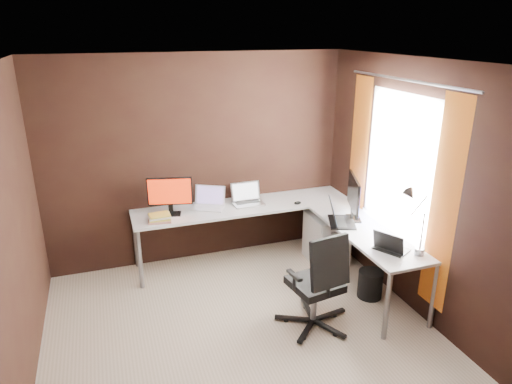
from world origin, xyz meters
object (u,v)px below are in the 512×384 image
laptop_silver (247,199)px  office_chair (316,299)px  drawer_pedestal (326,238)px  laptop_black_small (390,246)px  laptop_white (209,203)px  book_stack (160,218)px  monitor_left (170,194)px  wastebasket (370,284)px  monitor_right (354,196)px  desk_lamp (414,213)px  laptop_black_big (339,218)px

laptop_silver → office_chair: size_ratio=0.37×
drawer_pedestal → laptop_black_small: laptop_black_small is taller
laptop_white → book_stack: 0.66m
laptop_black_small → laptop_silver: bearing=-0.3°
drawer_pedestal → office_chair: (-0.71, -1.17, -0.00)m
laptop_silver → laptop_black_small: (0.90, -1.65, -0.01)m
drawer_pedestal → monitor_left: size_ratio=1.20×
book_stack → wastebasket: bearing=-28.2°
monitor_right → laptop_white: 1.69m
laptop_white → book_stack: (-0.62, -0.23, -0.01)m
laptop_white → desk_lamp: 2.36m
office_chair → laptop_white: bearing=103.3°
laptop_black_big → desk_lamp: bearing=-138.8°
monitor_right → laptop_white: monitor_right is taller
laptop_black_big → wastebasket: 0.78m
book_stack → monitor_right: bearing=-17.7°
drawer_pedestal → laptop_black_big: bearing=-105.3°
monitor_left → monitor_right: 2.05m
monitor_left → book_stack: 0.30m
laptop_black_small → office_chair: (-0.72, 0.07, -0.48)m
laptop_black_small → laptop_black_big: bearing=-18.2°
laptop_white → book_stack: bearing=-131.3°
drawer_pedestal → book_stack: size_ratio=2.19×
drawer_pedestal → laptop_black_small: size_ratio=1.60×
laptop_white → office_chair: size_ratio=0.44×
monitor_left → desk_lamp: desk_lamp is taller
drawer_pedestal → laptop_black_small: (0.01, -1.24, 0.48)m
laptop_silver → desk_lamp: desk_lamp is taller
office_chair → drawer_pedestal: bearing=50.0°
drawer_pedestal → laptop_white: 1.51m
office_chair → wastebasket: office_chair is taller
laptop_black_small → office_chair: 0.87m
laptop_silver → wastebasket: (0.96, -1.31, -0.63)m
laptop_black_big → laptop_white: bearing=75.2°
book_stack → office_chair: 1.93m
monitor_right → monitor_left: bearing=87.9°
monitor_right → book_stack: bearing=93.4°
monitor_left → laptop_white: 0.51m
monitor_right → laptop_white: bearing=79.3°
laptop_black_small → wastebasket: size_ratio=1.23×
laptop_black_small → book_stack: size_ratio=1.36×
monitor_right → office_chair: bearing=154.3°
desk_lamp → wastebasket: (-0.09, 0.44, -0.99)m
monitor_left → desk_lamp: size_ratio=0.76×
monitor_left → laptop_black_big: size_ratio=1.08×
drawer_pedestal → book_stack: 2.05m
laptop_silver → book_stack: laptop_silver is taller
laptop_white → laptop_black_big: size_ratio=0.96×
monitor_right → laptop_white: (-1.42, 0.88, -0.23)m
laptop_black_small → book_stack: laptop_black_small is taller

